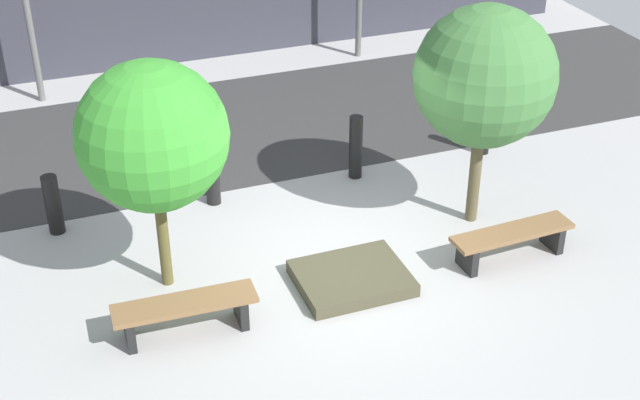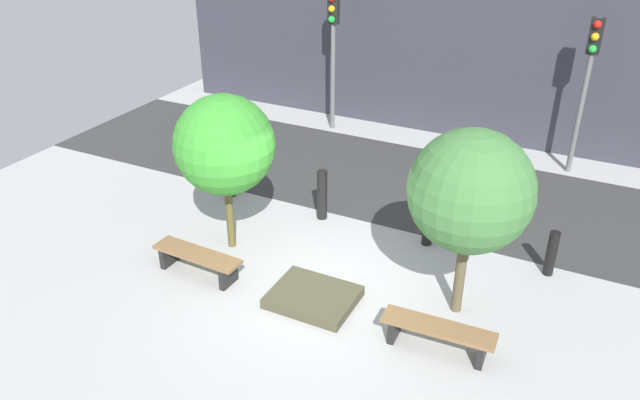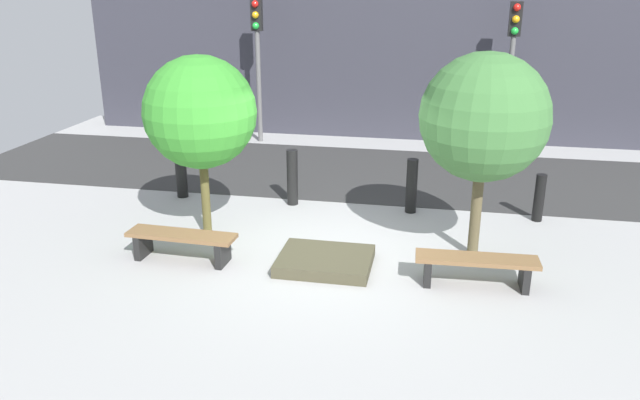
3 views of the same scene
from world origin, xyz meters
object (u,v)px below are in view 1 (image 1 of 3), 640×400
(tree_behind_right_bench, at_px, (485,77))
(bollard_center, at_px, (356,147))
(bollard_far_left, at_px, (53,205))
(bench_left, at_px, (185,310))
(tree_behind_left_bench, at_px, (152,136))
(bench_right, at_px, (512,238))
(planter_bed, at_px, (352,278))
(bollard_left, at_px, (212,171))
(bollard_right, at_px, (485,129))

(tree_behind_right_bench, distance_m, bollard_center, 2.62)
(bollard_far_left, height_order, bollard_center, bollard_center)
(bench_left, xyz_separation_m, bollard_far_left, (-1.17, 2.77, 0.12))
(tree_behind_right_bench, bearing_deg, bench_left, -166.42)
(tree_behind_left_bench, xyz_separation_m, bollard_far_left, (-1.17, 1.72, -1.63))
(bench_right, distance_m, planter_bed, 2.19)
(bollard_left, bearing_deg, bollard_far_left, 180.00)
(bench_left, height_order, bollard_left, bollard_left)
(bollard_center, xyz_separation_m, bollard_right, (2.23, 0.00, -0.08))
(bench_right, height_order, bollard_left, bollard_left)
(planter_bed, bearing_deg, bollard_far_left, 142.46)
(bollard_far_left, bearing_deg, bollard_center, 0.00)
(bollard_center, bearing_deg, bollard_right, 0.00)
(bollard_left, bearing_deg, bench_left, -110.89)
(planter_bed, bearing_deg, bollard_left, 113.45)
(planter_bed, distance_m, tree_behind_right_bench, 3.12)
(tree_behind_left_bench, xyz_separation_m, bollard_left, (1.06, 1.72, -1.54))
(planter_bed, bearing_deg, tree_behind_right_bench, 21.36)
(bollard_far_left, xyz_separation_m, bollard_left, (2.23, 0.00, 0.10))
(bench_left, xyz_separation_m, tree_behind_left_bench, (0.00, 1.05, 1.75))
(bench_left, relative_size, tree_behind_left_bench, 0.57)
(planter_bed, xyz_separation_m, bollard_center, (1.12, 2.57, 0.42))
(bench_left, xyz_separation_m, bollard_right, (5.52, 2.77, 0.11))
(bollard_far_left, bearing_deg, bench_right, -26.66)
(tree_behind_right_bench, distance_m, bollard_left, 4.06)
(bench_left, distance_m, bollard_center, 4.31)
(tree_behind_right_bench, height_order, bollard_center, tree_behind_right_bench)
(tree_behind_right_bench, height_order, bollard_left, tree_behind_right_bench)
(tree_behind_left_bench, bearing_deg, bollard_center, 27.63)
(bench_left, height_order, tree_behind_left_bench, tree_behind_left_bench)
(bench_right, height_order, tree_behind_left_bench, tree_behind_left_bench)
(tree_behind_left_bench, distance_m, bollard_left, 2.54)
(bench_right, relative_size, bollard_far_left, 1.95)
(tree_behind_left_bench, distance_m, bollard_right, 6.01)
(planter_bed, bearing_deg, tree_behind_left_bench, 158.64)
(tree_behind_right_bench, relative_size, bollard_center, 3.09)
(tree_behind_left_bench, distance_m, tree_behind_right_bench, 4.35)
(bollard_center, bearing_deg, bollard_far_left, 180.00)
(bench_right, distance_m, tree_behind_left_bench, 4.81)
(bench_left, distance_m, tree_behind_right_bench, 4.84)
(bollard_far_left, height_order, bollard_right, bollard_far_left)
(bench_right, distance_m, tree_behind_right_bench, 2.13)
(tree_behind_left_bench, xyz_separation_m, tree_behind_right_bench, (4.35, -0.00, 0.09))
(bench_right, distance_m, bollard_center, 2.97)
(bench_right, bearing_deg, bollard_left, 137.47)
(planter_bed, distance_m, tree_behind_left_bench, 3.06)
(tree_behind_left_bench, bearing_deg, tree_behind_right_bench, -0.00)
(bench_left, distance_m, bollard_far_left, 3.01)
(bollard_left, bearing_deg, planter_bed, -66.55)
(bench_left, relative_size, bollard_center, 1.68)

